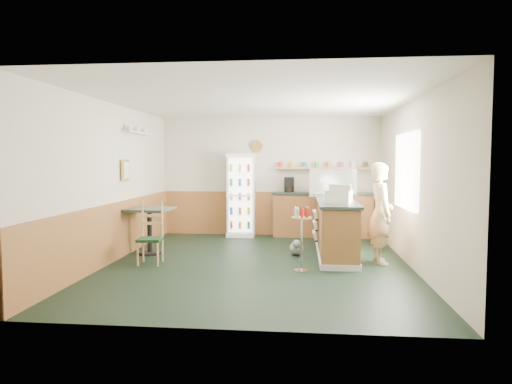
# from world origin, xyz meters

# --- Properties ---
(ground) EXTENTS (6.00, 6.00, 0.00)m
(ground) POSITION_xyz_m (0.00, 0.00, 0.00)
(ground) COLOR black
(ground) RESTS_ON ground
(room_envelope) EXTENTS (5.04, 6.02, 2.72)m
(room_envelope) POSITION_xyz_m (-0.23, 0.73, 1.52)
(room_envelope) COLOR beige
(room_envelope) RESTS_ON ground
(service_counter) EXTENTS (0.68, 3.01, 1.01)m
(service_counter) POSITION_xyz_m (1.35, 1.07, 0.46)
(service_counter) COLOR #9E6133
(service_counter) RESTS_ON ground
(back_counter) EXTENTS (2.24, 0.42, 1.69)m
(back_counter) POSITION_xyz_m (1.19, 2.80, 0.55)
(back_counter) COLOR #9E6133
(back_counter) RESTS_ON ground
(drinks_fridge) EXTENTS (0.62, 0.53, 1.88)m
(drinks_fridge) POSITION_xyz_m (-0.63, 2.74, 0.94)
(drinks_fridge) COLOR white
(drinks_fridge) RESTS_ON ground
(display_case) EXTENTS (0.94, 0.49, 0.53)m
(display_case) POSITION_xyz_m (1.35, 1.76, 1.27)
(display_case) COLOR silver
(display_case) RESTS_ON service_counter
(cash_register) EXTENTS (0.48, 0.50, 0.23)m
(cash_register) POSITION_xyz_m (1.35, 0.13, 1.12)
(cash_register) COLOR #EDE3C4
(cash_register) RESTS_ON service_counter
(shopkeeper) EXTENTS (0.46, 0.60, 1.69)m
(shopkeeper) POSITION_xyz_m (2.05, 0.24, 0.85)
(shopkeeper) COLOR tan
(shopkeeper) RESTS_ON ground
(condiment_stand) EXTENTS (0.32, 0.32, 0.99)m
(condiment_stand) POSITION_xyz_m (0.74, -0.43, 0.66)
(condiment_stand) COLOR silver
(condiment_stand) RESTS_ON ground
(newspaper_rack) EXTENTS (0.10, 0.48, 0.56)m
(newspaper_rack) POSITION_xyz_m (0.99, 1.06, 0.51)
(newspaper_rack) COLOR black
(newspaper_rack) RESTS_ON ground
(cafe_table) EXTENTS (0.83, 0.83, 0.85)m
(cafe_table) POSITION_xyz_m (-2.05, 0.59, 0.60)
(cafe_table) COLOR black
(cafe_table) RESTS_ON ground
(cafe_chair) EXTENTS (0.41, 0.41, 1.03)m
(cafe_chair) POSITION_xyz_m (-1.77, -0.12, 0.54)
(cafe_chair) COLOR black
(cafe_chair) RESTS_ON ground
(dog_doorstop) EXTENTS (0.25, 0.33, 0.30)m
(dog_doorstop) POSITION_xyz_m (0.65, 0.74, 0.14)
(dog_doorstop) COLOR gray
(dog_doorstop) RESTS_ON ground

